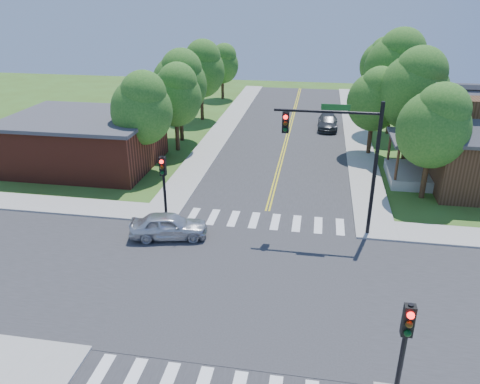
% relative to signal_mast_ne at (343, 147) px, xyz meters
% --- Properties ---
extents(ground, '(100.00, 100.00, 0.00)m').
position_rel_signal_mast_ne_xyz_m(ground, '(-3.91, -5.59, -4.85)').
color(ground, '#3B591B').
rests_on(ground, ground).
extents(road_ns, '(10.00, 90.00, 0.04)m').
position_rel_signal_mast_ne_xyz_m(road_ns, '(-3.91, -5.59, -4.83)').
color(road_ns, '#2D2D30').
rests_on(road_ns, ground).
extents(road_ew, '(90.00, 10.00, 0.04)m').
position_rel_signal_mast_ne_xyz_m(road_ew, '(-3.91, -5.59, -4.83)').
color(road_ew, '#2D2D30').
rests_on(road_ew, ground).
extents(intersection_patch, '(10.20, 10.20, 0.06)m').
position_rel_signal_mast_ne_xyz_m(intersection_patch, '(-3.91, -5.59, -4.85)').
color(intersection_patch, '#2D2D30').
rests_on(intersection_patch, ground).
extents(sidewalk_nw, '(40.00, 40.00, 0.14)m').
position_rel_signal_mast_ne_xyz_m(sidewalk_nw, '(-19.73, 10.23, -4.78)').
color(sidewalk_nw, '#9E9B93').
rests_on(sidewalk_nw, ground).
extents(crosswalk_north, '(8.85, 2.00, 0.01)m').
position_rel_signal_mast_ne_xyz_m(crosswalk_north, '(-3.91, 0.61, -4.80)').
color(crosswalk_north, white).
rests_on(crosswalk_north, ground).
extents(centerline, '(0.30, 90.00, 0.01)m').
position_rel_signal_mast_ne_xyz_m(centerline, '(-3.91, -5.59, -4.80)').
color(centerline, yellow).
rests_on(centerline, ground).
extents(signal_mast_ne, '(5.30, 0.42, 7.20)m').
position_rel_signal_mast_ne_xyz_m(signal_mast_ne, '(0.00, 0.00, 0.00)').
color(signal_mast_ne, black).
rests_on(signal_mast_ne, ground).
extents(signal_pole_se, '(0.34, 0.42, 3.80)m').
position_rel_signal_mast_ne_xyz_m(signal_pole_se, '(1.69, -11.21, -2.19)').
color(signal_pole_se, black).
rests_on(signal_pole_se, ground).
extents(signal_pole_nw, '(0.34, 0.42, 3.80)m').
position_rel_signal_mast_ne_xyz_m(signal_pole_nw, '(-9.51, -0.01, -2.19)').
color(signal_pole_nw, black).
rests_on(signal_pole_nw, ground).
extents(building_nw, '(10.40, 8.40, 3.73)m').
position_rel_signal_mast_ne_xyz_m(building_nw, '(-18.11, 7.61, -2.97)').
color(building_nw, maroon).
rests_on(building_nw, ground).
extents(tree_e_a, '(4.28, 4.07, 7.28)m').
position_rel_signal_mast_ne_xyz_m(tree_e_a, '(5.54, 5.56, -0.08)').
color(tree_e_a, '#382314').
rests_on(tree_e_a, ground).
extents(tree_e_b, '(5.03, 4.78, 8.56)m').
position_rel_signal_mast_ne_xyz_m(tree_e_b, '(5.41, 12.57, 0.76)').
color(tree_e_b, '#382314').
rests_on(tree_e_b, ground).
extents(tree_e_c, '(5.44, 5.17, 9.25)m').
position_rel_signal_mast_ne_xyz_m(tree_e_c, '(5.08, 19.94, 1.21)').
color(tree_e_c, '#382314').
rests_on(tree_e_c, ground).
extents(tree_e_d, '(4.49, 4.27, 7.64)m').
position_rel_signal_mast_ne_xyz_m(tree_e_d, '(4.98, 29.57, 0.15)').
color(tree_e_d, '#382314').
rests_on(tree_e_d, ground).
extents(tree_w_a, '(4.25, 4.04, 7.23)m').
position_rel_signal_mast_ne_xyz_m(tree_w_a, '(-13.21, 7.05, -0.12)').
color(tree_w_a, '#382314').
rests_on(tree_w_a, ground).
extents(tree_w_b, '(4.58, 4.35, 7.79)m').
position_rel_signal_mast_ne_xyz_m(tree_w_b, '(-12.79, 14.74, 0.25)').
color(tree_w_b, '#382314').
rests_on(tree_w_b, ground).
extents(tree_w_c, '(4.60, 4.37, 7.82)m').
position_rel_signal_mast_ne_xyz_m(tree_w_c, '(-12.75, 21.87, 0.27)').
color(tree_w_c, '#382314').
rests_on(tree_w_c, ground).
extents(tree_w_d, '(3.79, 3.60, 6.44)m').
position_rel_signal_mast_ne_xyz_m(tree_w_d, '(-12.67, 31.65, -0.63)').
color(tree_w_d, '#382314').
rests_on(tree_w_d, ground).
extents(tree_house, '(4.07, 3.87, 6.92)m').
position_rel_signal_mast_ne_xyz_m(tree_house, '(2.86, 13.59, -0.32)').
color(tree_house, '#382314').
rests_on(tree_house, ground).
extents(tree_bldg, '(4.16, 3.95, 7.07)m').
position_rel_signal_mast_ne_xyz_m(tree_bldg, '(-12.37, 12.12, -0.22)').
color(tree_bldg, '#382314').
rests_on(tree_bldg, ground).
extents(car_silver, '(3.26, 4.69, 1.37)m').
position_rel_signal_mast_ne_xyz_m(car_silver, '(-8.67, -2.09, -4.16)').
color(car_silver, silver).
rests_on(car_silver, ground).
extents(car_dgrey, '(1.80, 4.40, 1.28)m').
position_rel_signal_mast_ne_xyz_m(car_dgrey, '(-0.41, 20.48, -4.21)').
color(car_dgrey, '#333539').
rests_on(car_dgrey, ground).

